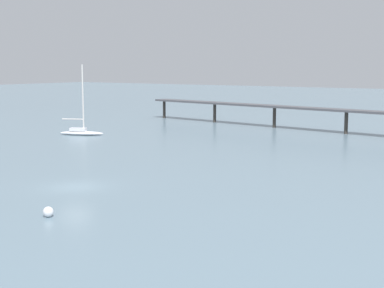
{
  "coord_description": "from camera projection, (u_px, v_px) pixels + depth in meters",
  "views": [
    {
      "loc": [
        31.51,
        -30.57,
        9.34
      ],
      "look_at": [
        0.0,
        16.16,
        1.5
      ],
      "focal_mm": 53.08,
      "sensor_mm": 36.0,
      "label": 1
    }
  ],
  "objects": [
    {
      "name": "ground_plane",
      "position": [
        75.0,
        187.0,
        43.84
      ],
      "size": [
        400.0,
        400.0,
        0.0
      ],
      "primitive_type": "plane",
      "color": "slate"
    },
    {
      "name": "sailboat_white",
      "position": [
        81.0,
        130.0,
        76.4
      ],
      "size": [
        6.01,
        3.81,
        9.44
      ],
      "color": "white",
      "rests_on": "ground_plane"
    },
    {
      "name": "mooring_buoy_near",
      "position": [
        48.0,
        212.0,
        35.14
      ],
      "size": [
        0.66,
        0.66,
        0.66
      ],
      "primitive_type": "sphere",
      "color": "silver",
      "rests_on": "ground_plane"
    }
  ]
}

